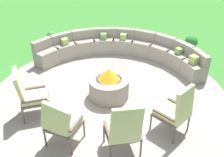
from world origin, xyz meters
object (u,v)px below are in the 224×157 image
Objects in this scene: curved_stone_bench at (121,50)px; lounge_chair_back_right at (176,110)px; potted_plant_2 at (191,44)px; fire_pit at (109,86)px; potted_plant_1 at (52,40)px; lounge_chair_front_left at (29,93)px; lounge_chair_back_left at (124,129)px; lounge_chair_front_right at (61,122)px.

curved_stone_bench is 4.12× the size of lounge_chair_back_right.
potted_plant_2 is (-0.18, 3.64, -0.25)m from lounge_chair_back_right.
potted_plant_1 is (-2.70, 1.86, -0.05)m from fire_pit.
lounge_chair_back_left is (2.21, -0.31, 0.00)m from lounge_chair_front_left.
lounge_chair_front_left is 1.19m from lounge_chair_front_right.
lounge_chair_back_left is 4.56m from potted_plant_2.
fire_pit is at bearing 84.63° from lounge_chair_back_left.
potted_plant_1 is 4.33m from potted_plant_2.
lounge_chair_back_right is at bearing -51.41° from curved_stone_bench.
lounge_chair_back_right is at bearing -87.18° from potted_plant_2.
lounge_chair_front_right is 1.17m from lounge_chair_back_left.
potted_plant_1 is at bearing 101.00° from lounge_chair_back_left.
potted_plant_1 is (-1.39, 3.10, -0.32)m from lounge_chair_front_left.
lounge_chair_back_right reaches higher than fire_pit.
curved_stone_bench is at bearing 100.72° from fire_pit.
lounge_chair_front_left is 1.03× the size of lounge_chair_back_right.
potted_plant_2 reaches higher than potted_plant_1.
lounge_chair_front_left is (-0.96, -3.10, 0.27)m from curved_stone_bench.
lounge_chair_front_right is at bearing -97.72° from fire_pit.
lounge_chair_back_left reaches higher than lounge_chair_back_right.
curved_stone_bench is at bearing 61.37° from lounge_chair_back_right.
fire_pit is at bearing 90.58° from lounge_chair_back_right.
potted_plant_1 is (-2.46, 3.63, -0.29)m from lounge_chair_front_right.
lounge_chair_back_left is at bearing -43.45° from potted_plant_1.
potted_plant_2 is (4.19, 1.11, 0.06)m from potted_plant_1.
fire_pit is 1.82m from lounge_chair_back_left.
potted_plant_2 is (1.84, 1.11, 0.02)m from curved_stone_bench.
lounge_chair_front_left is at bearing 136.42° from lounge_chair_back_left.
lounge_chair_front_right is (1.07, -0.53, -0.03)m from lounge_chair_front_left.
fire_pit reaches higher than potted_plant_1.
fire_pit is 0.82× the size of lounge_chair_back_left.
lounge_chair_front_left is 3.41m from potted_plant_1.
fire_pit reaches higher than curved_stone_bench.
curved_stone_bench is 3.64m from lounge_chair_back_left.
fire_pit is 3.32m from potted_plant_2.
lounge_chair_front_left is 5.06m from potted_plant_2.
lounge_chair_front_right reaches higher than curved_stone_bench.
lounge_chair_front_left is at bearing -123.63° from potted_plant_2.
lounge_chair_front_left reaches higher than fire_pit.
potted_plant_2 is at bearing 70.76° from lounge_chair_front_right.
lounge_chair_front_left is 1.75× the size of potted_plant_2.
lounge_chair_front_right reaches higher than potted_plant_2.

